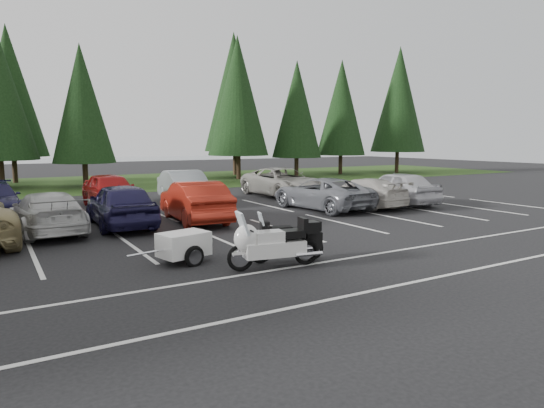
{
  "coord_description": "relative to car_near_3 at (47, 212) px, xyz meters",
  "views": [
    {
      "loc": [
        -5.88,
        -13.52,
        3.21
      ],
      "look_at": [
        1.82,
        -0.5,
        1.2
      ],
      "focal_mm": 32.0,
      "sensor_mm": 36.0,
      "label": 1
    }
  ],
  "objects": [
    {
      "name": "conifer_8",
      "position": [
        27.15,
        17.98,
        5.45
      ],
      "size": [
        4.53,
        4.53,
        10.56
      ],
      "color": "#332316",
      "rests_on": "ground"
    },
    {
      "name": "stall_markings",
      "position": [
        4.15,
        -2.62,
        -0.72
      ],
      "size": [
        32.0,
        16.0,
        0.01
      ],
      "primitive_type": "cube",
      "color": "silver",
      "rests_on": "ground"
    },
    {
      "name": "car_far_4",
      "position": [
        12.78,
        5.22,
        0.09
      ],
      "size": [
        2.79,
        5.91,
        1.63
      ],
      "primitive_type": "imported",
      "rotation": [
        0.0,
        0.0,
        0.01
      ],
      "color": "#A29E95",
      "rests_on": "ground"
    },
    {
      "name": "conifer_back_b",
      "position": [
        0.15,
        22.88,
        6.05
      ],
      "size": [
        4.97,
        4.97,
        11.58
      ],
      "color": "#332316",
      "rests_on": "ground"
    },
    {
      "name": "touring_motorcycle",
      "position": [
        4.36,
        -7.95,
        0.03
      ],
      "size": [
        2.81,
        1.29,
        1.5
      ],
      "primitive_type": null,
      "rotation": [
        0.0,
        0.0,
        -0.18
      ],
      "color": "silver",
      "rests_on": "ground"
    },
    {
      "name": "car_near_6",
      "position": [
        11.65,
        -0.09,
        0.01
      ],
      "size": [
        2.89,
        5.49,
        1.47
      ],
      "primitive_type": "imported",
      "rotation": [
        0.0,
        0.0,
        3.23
      ],
      "color": "slate",
      "rests_on": "ground"
    },
    {
      "name": "conifer_7",
      "position": [
        21.65,
        17.18,
        5.09
      ],
      "size": [
        4.27,
        4.27,
        9.94
      ],
      "color": "#332316",
      "rests_on": "ground"
    },
    {
      "name": "conifer_5",
      "position": [
        4.15,
        16.98,
        4.91
      ],
      "size": [
        4.14,
        4.14,
        9.63
      ],
      "color": "#332316",
      "rests_on": "ground"
    },
    {
      "name": "cargo_trailer",
      "position": [
        2.59,
        -6.29,
        -0.31
      ],
      "size": [
        1.97,
        1.4,
        0.83
      ],
      "primitive_type": null,
      "rotation": [
        0.0,
        0.0,
        0.24
      ],
      "color": "white",
      "rests_on": "ground"
    },
    {
      "name": "grass_strip",
      "position": [
        4.15,
        19.38,
        -0.72
      ],
      "size": [
        80.0,
        16.0,
        0.01
      ],
      "primitive_type": "cube",
      "color": "#193410",
      "rests_on": "ground"
    },
    {
      "name": "adventure_motorcycle",
      "position": [
        4.98,
        -7.56,
        -0.03
      ],
      "size": [
        2.39,
        1.41,
        1.38
      ],
      "primitive_type": null,
      "rotation": [
        0.0,
        0.0,
        -0.29
      ],
      "color": "black",
      "rests_on": "ground"
    },
    {
      "name": "conifer_6",
      "position": [
        16.15,
        17.48,
        5.99
      ],
      "size": [
        4.93,
        4.93,
        11.48
      ],
      "color": "#332316",
      "rests_on": "ground"
    },
    {
      "name": "car_near_4",
      "position": [
        2.48,
        -0.03,
        0.11
      ],
      "size": [
        2.1,
        4.92,
        1.66
      ],
      "primitive_type": "imported",
      "rotation": [
        0.0,
        0.0,
        3.11
      ],
      "color": "#1A173A",
      "rests_on": "ground"
    },
    {
      "name": "car_near_7",
      "position": [
        13.81,
        -0.46,
        -0.03
      ],
      "size": [
        2.13,
        4.84,
        1.38
      ],
      "primitive_type": "imported",
      "rotation": [
        0.0,
        0.0,
        3.18
      ],
      "color": "beige",
      "rests_on": "ground"
    },
    {
      "name": "car_far_2",
      "position": [
        3.32,
        5.54,
        0.1
      ],
      "size": [
        2.13,
        4.9,
        1.64
      ],
      "primitive_type": "imported",
      "rotation": [
        0.0,
        0.0,
        0.04
      ],
      "color": "maroon",
      "rests_on": "ground"
    },
    {
      "name": "car_near_5",
      "position": [
        5.29,
        -0.29,
        0.08
      ],
      "size": [
        2.12,
        5.02,
        1.61
      ],
      "primitive_type": "imported",
      "rotation": [
        0.0,
        0.0,
        3.06
      ],
      "color": "#A02214",
      "rests_on": "ground"
    },
    {
      "name": "car_far_3",
      "position": [
        6.93,
        5.1,
        0.11
      ],
      "size": [
        2.1,
        5.13,
        1.65
      ],
      "primitive_type": "imported",
      "rotation": [
        0.0,
        0.0,
        -0.07
      ],
      "color": "gray",
      "rests_on": "ground"
    },
    {
      "name": "car_near_8",
      "position": [
        15.99,
        -0.5,
        0.11
      ],
      "size": [
        2.36,
        5.01,
        1.66
      ],
      "primitive_type": "imported",
      "rotation": [
        0.0,
        0.0,
        3.06
      ],
      "color": "#BCBCC1",
      "rests_on": "ground"
    },
    {
      "name": "conifer_back_c",
      "position": [
        18.15,
        22.18,
        6.77
      ],
      "size": [
        5.5,
        5.5,
        12.81
      ],
      "color": "#332316",
      "rests_on": "ground"
    },
    {
      "name": "lake_water",
      "position": [
        8.15,
        50.38,
        -0.72
      ],
      "size": [
        70.0,
        50.0,
        0.02
      ],
      "primitive_type": "cube",
      "color": "slate",
      "rests_on": "ground"
    },
    {
      "name": "car_near_3",
      "position": [
        0.0,
        0.0,
        0.0
      ],
      "size": [
        2.32,
        5.09,
        1.44
      ],
      "primitive_type": "imported",
      "rotation": [
        0.0,
        0.0,
        3.2
      ],
      "color": "#B8B9B6",
      "rests_on": "ground"
    },
    {
      "name": "ground",
      "position": [
        4.15,
        -4.62,
        -0.72
      ],
      "size": [
        120.0,
        120.0,
        0.0
      ],
      "primitive_type": "plane",
      "color": "black",
      "rests_on": "ground"
    },
    {
      "name": "conifer_9",
      "position": [
        33.15,
        16.68,
        6.35
      ],
      "size": [
        5.19,
        5.19,
        12.1
      ],
      "color": "#332316",
      "rests_on": "ground"
    }
  ]
}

